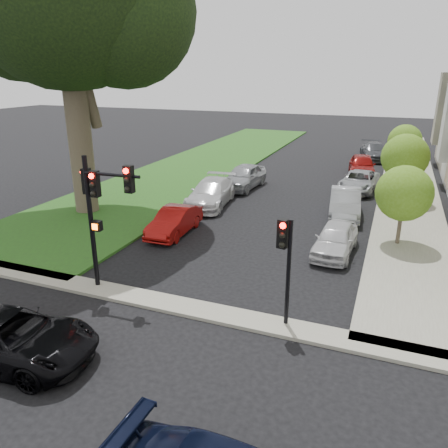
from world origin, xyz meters
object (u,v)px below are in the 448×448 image
(car_parked_0, at_px, (335,239))
(car_parked_3, at_px, (362,165))
(small_tree_b, at_px, (405,157))
(traffic_signal_secondary, at_px, (285,253))
(car_parked_6, at_px, (211,193))
(car_cross_near, at_px, (7,337))
(car_parked_2, at_px, (359,181))
(small_tree_c, at_px, (405,141))
(car_parked_5, at_px, (175,221))
(traffic_signal_main, at_px, (99,200))
(car_parked_1, at_px, (345,203))
(car_parked_4, at_px, (374,151))
(small_tree_a, at_px, (404,194))
(car_parked_7, at_px, (244,176))

(car_parked_0, xyz_separation_m, car_parked_3, (-0.25, 15.62, 0.11))
(small_tree_b, bearing_deg, traffic_signal_secondary, -101.56)
(small_tree_b, relative_size, car_parked_6, 0.79)
(car_cross_near, distance_m, car_parked_2, 22.75)
(small_tree_c, distance_m, car_parked_5, 20.45)
(traffic_signal_main, distance_m, car_parked_1, 13.76)
(car_parked_0, relative_size, car_parked_1, 0.87)
(car_parked_4, bearing_deg, small_tree_c, -77.53)
(small_tree_c, relative_size, car_cross_near, 0.75)
(small_tree_a, distance_m, car_parked_2, 9.58)
(small_tree_b, distance_m, car_parked_7, 9.87)
(traffic_signal_secondary, distance_m, car_parked_5, 9.15)
(car_cross_near, xyz_separation_m, car_parked_2, (7.14, 21.60, -0.04))
(car_cross_near, bearing_deg, car_parked_6, -4.67)
(car_parked_2, distance_m, car_parked_7, 7.47)
(car_cross_near, height_order, car_parked_5, car_cross_near)
(small_tree_b, bearing_deg, car_cross_near, -115.88)
(small_tree_b, xyz_separation_m, car_cross_near, (-9.65, -19.88, -1.99))
(traffic_signal_secondary, relative_size, car_parked_2, 0.76)
(car_cross_near, bearing_deg, car_parked_3, -21.45)
(small_tree_a, bearing_deg, car_parked_0, -142.21)
(small_tree_a, distance_m, small_tree_c, 15.45)
(car_parked_2, bearing_deg, car_parked_1, -86.81)
(car_parked_6, bearing_deg, car_parked_2, 33.09)
(small_tree_c, bearing_deg, car_parked_0, -98.14)
(car_cross_near, relative_size, car_parked_6, 0.96)
(car_parked_2, bearing_deg, car_parked_4, 94.29)
(small_tree_a, bearing_deg, car_parked_3, 101.29)
(small_tree_b, height_order, car_parked_4, small_tree_b)
(small_tree_b, height_order, car_parked_6, small_tree_b)
(traffic_signal_secondary, relative_size, car_parked_1, 0.78)
(traffic_signal_main, bearing_deg, small_tree_c, 67.85)
(car_parked_2, height_order, car_parked_4, car_parked_4)
(small_tree_a, distance_m, car_parked_0, 3.60)
(car_parked_2, distance_m, car_parked_3, 4.62)
(car_parked_2, bearing_deg, traffic_signal_secondary, -86.74)
(small_tree_a, relative_size, car_parked_4, 0.73)
(car_parked_7, bearing_deg, car_cross_near, -85.85)
(traffic_signal_main, relative_size, car_parked_3, 1.06)
(car_parked_1, relative_size, car_parked_6, 0.87)
(traffic_signal_main, bearing_deg, car_parked_2, 67.58)
(car_parked_0, bearing_deg, traffic_signal_secondary, -93.82)
(car_parked_4, bearing_deg, small_tree_a, -95.45)
(car_parked_4, bearing_deg, car_parked_0, -102.33)
(car_cross_near, height_order, car_parked_7, car_parked_7)
(car_parked_3, height_order, car_parked_5, car_parked_3)
(traffic_signal_main, xyz_separation_m, car_parked_6, (-0.55, 10.83, -2.57))
(car_parked_1, xyz_separation_m, car_parked_5, (-7.21, -5.76, -0.09))
(car_parked_2, bearing_deg, car_parked_3, 98.41)
(car_parked_5, bearing_deg, small_tree_a, 11.61)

